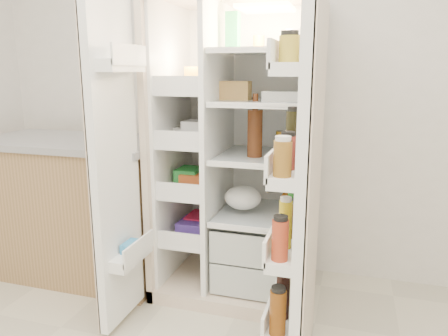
% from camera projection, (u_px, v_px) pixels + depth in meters
% --- Properties ---
extents(wall_back, '(4.00, 0.02, 2.70)m').
position_uv_depth(wall_back, '(266.00, 75.00, 2.81)').
color(wall_back, white).
rests_on(wall_back, floor).
extents(refrigerator, '(0.92, 0.70, 1.80)m').
position_uv_depth(refrigerator, '(241.00, 175.00, 2.65)').
color(refrigerator, beige).
rests_on(refrigerator, floor).
extents(freezer_door, '(0.15, 0.40, 1.72)m').
position_uv_depth(freezer_door, '(115.00, 167.00, 2.19)').
color(freezer_door, white).
rests_on(freezer_door, floor).
extents(fridge_door, '(0.17, 0.58, 1.72)m').
position_uv_depth(fridge_door, '(304.00, 189.00, 1.83)').
color(fridge_door, white).
rests_on(fridge_door, floor).
extents(kitchen_counter, '(1.29, 0.69, 0.94)m').
position_uv_depth(kitchen_counter, '(78.00, 206.00, 2.91)').
color(kitchen_counter, '#9F7B4F').
rests_on(kitchen_counter, floor).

